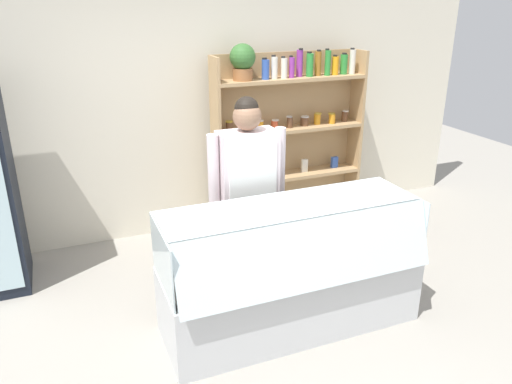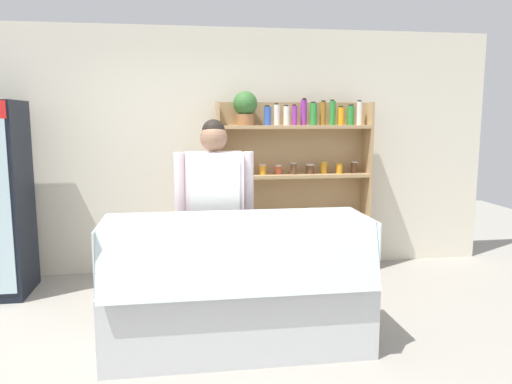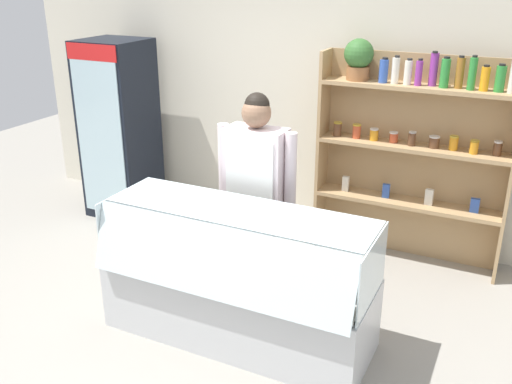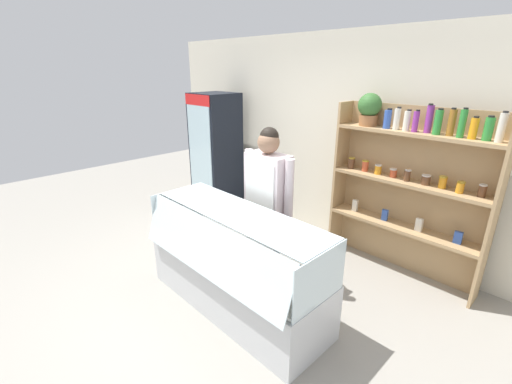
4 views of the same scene
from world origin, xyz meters
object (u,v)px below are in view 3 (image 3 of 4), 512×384
(shelving_unit, at_px, (408,140))
(shop_clerk, at_px, (256,181))
(deli_display_case, at_px, (237,299))
(drinks_fridge, at_px, (119,130))

(shelving_unit, xyz_separation_m, shop_clerk, (-0.90, -1.23, -0.12))
(deli_display_case, bearing_deg, shop_clerk, 102.31)
(drinks_fridge, height_order, shop_clerk, drinks_fridge)
(shelving_unit, bearing_deg, shop_clerk, -126.16)
(deli_display_case, bearing_deg, drinks_fridge, 145.59)
(shelving_unit, relative_size, shop_clerk, 1.17)
(deli_display_case, bearing_deg, shelving_unit, 66.66)
(drinks_fridge, xyz_separation_m, deli_display_case, (2.22, -1.52, -0.63))
(shelving_unit, distance_m, shop_clerk, 1.53)
(shelving_unit, height_order, deli_display_case, shelving_unit)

